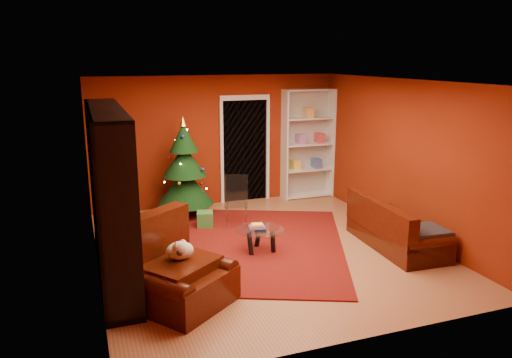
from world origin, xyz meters
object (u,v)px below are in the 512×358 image
object	(u,v)px
coffee_table	(260,240)
acrylic_chair	(236,204)
rug	(244,245)
gift_box_green	(205,219)
christmas_tree	(185,168)
armchair	(181,270)
dog	(180,251)
gift_box_teal	(130,223)
sofa	(397,223)
media_unit	(110,194)
white_bookshelf	(308,144)
gift_box_red	(176,203)

from	to	relation	value
coffee_table	acrylic_chair	distance (m)	1.32
rug	gift_box_green	world-z (taller)	gift_box_green
acrylic_chair	christmas_tree	bearing A→B (deg)	147.17
armchair	dog	size ratio (longest dim) A/B	2.85
gift_box_teal	sofa	world-z (taller)	sofa
armchair	christmas_tree	bearing A→B (deg)	40.19
media_unit	armchair	world-z (taller)	media_unit
gift_box_teal	acrylic_chair	bearing A→B (deg)	-13.12
media_unit	white_bookshelf	distance (m)	5.01
coffee_table	acrylic_chair	bearing A→B (deg)	89.00
media_unit	gift_box_green	bearing A→B (deg)	41.87
christmas_tree	acrylic_chair	distance (m)	1.28
rug	dog	world-z (taller)	dog
dog	coffee_table	size ratio (longest dim) A/B	0.54
gift_box_red	white_bookshelf	world-z (taller)	white_bookshelf
media_unit	gift_box_teal	size ratio (longest dim) A/B	11.20
armchair	acrylic_chair	world-z (taller)	armchair
armchair	sofa	xyz separation A→B (m)	(3.60, 0.71, -0.05)
coffee_table	dog	bearing A→B (deg)	-141.86
gift_box_green	acrylic_chair	bearing A→B (deg)	-13.14
media_unit	white_bookshelf	bearing A→B (deg)	32.73
gift_box_teal	media_unit	bearing A→B (deg)	-102.30
media_unit	armchair	size ratio (longest dim) A/B	2.64
gift_box_red	dog	bearing A→B (deg)	-99.91
gift_box_teal	sofa	distance (m)	4.52
white_bookshelf	sofa	size ratio (longest dim) A/B	1.30
armchair	media_unit	bearing A→B (deg)	83.30
sofa	acrylic_chair	size ratio (longest dim) A/B	2.25
gift_box_teal	armchair	size ratio (longest dim) A/B	0.24
armchair	dog	world-z (taller)	armchair
gift_box_teal	coffee_table	bearing A→B (deg)	-43.97
gift_box_green	white_bookshelf	bearing A→B (deg)	25.32
media_unit	gift_box_teal	world-z (taller)	media_unit
coffee_table	acrylic_chair	xyz separation A→B (m)	(0.02, 1.31, 0.21)
gift_box_red	dog	xyz separation A→B (m)	(-0.67, -3.82, 0.54)
gift_box_teal	coffee_table	distance (m)	2.49
gift_box_green	gift_box_red	size ratio (longest dim) A/B	1.15
rug	coffee_table	size ratio (longest dim) A/B	4.93
gift_box_teal	armchair	bearing A→B (deg)	-84.03
media_unit	sofa	xyz separation A→B (m)	(4.29, -0.48, -0.76)
rug	gift_box_teal	size ratio (longest dim) A/B	13.58
sofa	dog	bearing A→B (deg)	102.95
gift_box_green	armchair	size ratio (longest dim) A/B	0.25
gift_box_red	dog	distance (m)	3.92
sofa	gift_box_green	bearing A→B (deg)	56.40
rug	christmas_tree	size ratio (longest dim) A/B	1.93
rug	coffee_table	bearing A→B (deg)	-66.58
armchair	white_bookshelf	bearing A→B (deg)	10.70
coffee_table	acrylic_chair	size ratio (longest dim) A/B	0.91
gift_box_red	coffee_table	world-z (taller)	coffee_table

